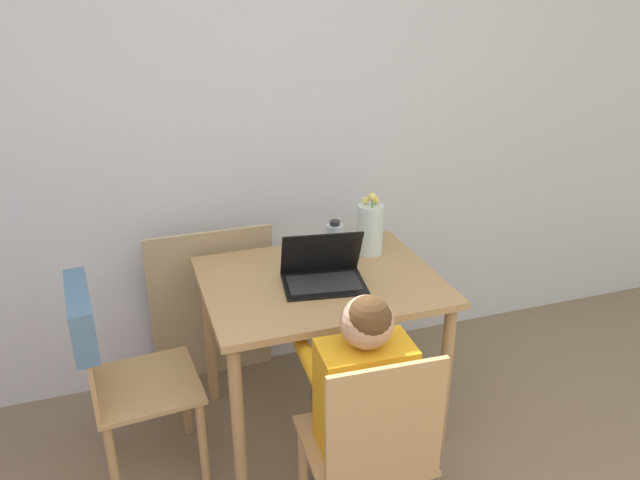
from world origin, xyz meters
name	(u,v)px	position (x,y,z in m)	size (l,w,h in m)	color
wall_back	(218,130)	(0.00, 2.23, 1.25)	(6.40, 0.05, 2.50)	silver
dining_table	(320,301)	(0.29, 1.62, 0.64)	(0.97, 0.76, 0.74)	tan
chair_occupied	(370,452)	(0.22, 0.91, 0.45)	(0.42, 0.42, 0.87)	tan
chair_spare	(108,356)	(-0.58, 1.55, 0.59)	(0.46, 0.43, 0.88)	tan
person_seated	(359,387)	(0.23, 1.03, 0.63)	(0.33, 0.43, 1.01)	orange
laptop	(323,271)	(0.29, 1.59, 0.79)	(0.36, 0.29, 0.22)	black
flower_vase	(370,228)	(0.58, 1.80, 0.86)	(0.12, 0.12, 0.29)	silver
water_bottle	(335,243)	(0.39, 1.75, 0.83)	(0.07, 0.07, 0.20)	silver
cardboard_panel	(212,306)	(-0.11, 2.11, 0.42)	(0.59, 0.13, 0.84)	tan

